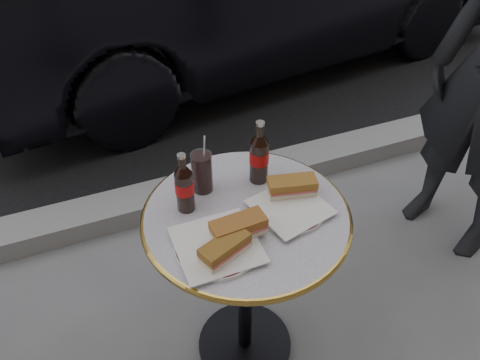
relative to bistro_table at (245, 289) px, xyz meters
name	(u,v)px	position (x,y,z in m)	size (l,w,h in m)	color
ground	(245,346)	(0.00, 0.00, -0.37)	(80.00, 80.00, 0.00)	slate
curb	(180,195)	(0.00, 0.90, -0.32)	(40.00, 0.20, 0.12)	gray
bistro_table	(245,289)	(0.00, 0.00, 0.00)	(0.62, 0.62, 0.73)	#BAB2C4
plate_left	(217,247)	(-0.13, -0.10, 0.37)	(0.23, 0.23, 0.01)	white
plate_right	(290,209)	(0.12, -0.04, 0.37)	(0.21, 0.21, 0.01)	silver
sandwich_left_a	(225,249)	(-0.12, -0.14, 0.40)	(0.14, 0.07, 0.05)	brown
sandwich_left_b	(238,228)	(-0.06, -0.08, 0.41)	(0.15, 0.07, 0.05)	#9B5B27
sandwich_right	(292,187)	(0.16, 0.02, 0.40)	(0.15, 0.07, 0.05)	#9B6527
cola_bottle_left	(184,183)	(-0.16, 0.09, 0.47)	(0.06, 0.06, 0.20)	black
cola_bottle_right	(259,152)	(0.09, 0.13, 0.47)	(0.06, 0.06, 0.22)	black
cola_glass	(202,172)	(-0.08, 0.15, 0.43)	(0.07, 0.07, 0.13)	black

